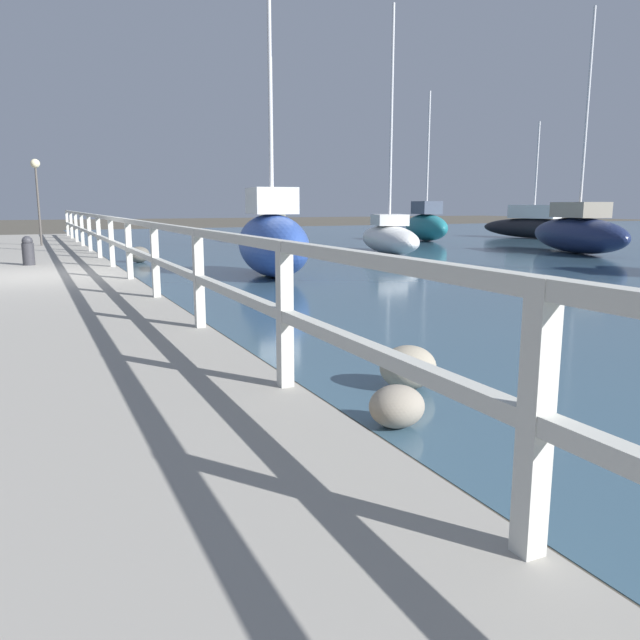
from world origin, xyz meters
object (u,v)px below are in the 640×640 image
Objects in this scene: sailboat_black at (533,225)px; sailboat_blue at (272,240)px; dock_lamp at (36,178)px; sailboat_navy at (578,232)px; mooring_bollard at (28,251)px; sailboat_white at (389,237)px; sailboat_teal at (426,224)px; sailboat_green at (273,229)px.

sailboat_black is 19.83m from sailboat_blue.
dock_lamp is 17.81m from sailboat_navy.
mooring_bollard is 7.37m from dock_lamp.
dock_lamp is at bearing 173.13° from sailboat_white.
sailboat_navy is 1.20× the size of sailboat_teal.
dock_lamp is at bearing 170.91° from sailboat_black.
dock_lamp is at bearing -139.95° from sailboat_green.
sailboat_white reaches higher than sailboat_teal.
sailboat_black is at bearing 8.22° from sailboat_teal.
sailboat_teal is (11.27, 10.30, -0.10)m from sailboat_blue.
sailboat_teal reaches higher than mooring_bollard.
sailboat_white reaches higher than dock_lamp.
dock_lamp is 0.36× the size of sailboat_navy.
sailboat_teal is at bearing 4.17° from dock_lamp.
sailboat_white is at bearing 173.52° from sailboat_navy.
sailboat_black is at bearing 19.50° from mooring_bollard.
sailboat_black is (22.18, 7.86, 0.02)m from mooring_bollard.
mooring_bollard is at bearing -163.26° from sailboat_navy.
sailboat_navy reaches higher than dock_lamp.
sailboat_navy is at bearing -74.62° from sailboat_teal.
sailboat_white reaches higher than mooring_bollard.
sailboat_navy is (16.27, -7.02, -1.73)m from dock_lamp.
sailboat_green reaches higher than mooring_bollard.
sailboat_white is at bearing -56.52° from sailboat_green.
sailboat_green is 6.89m from sailboat_teal.
mooring_bollard is 0.09× the size of sailboat_green.
sailboat_blue reaches higher than mooring_bollard.
sailboat_blue is at bearing -161.14° from sailboat_black.
mooring_bollard is 13.73m from sailboat_green.
sailboat_teal is at bearing 48.41° from sailboat_blue.
sailboat_navy is 8.19m from sailboat_teal.
sailboat_blue reaches higher than sailboat_teal.
sailboat_white is (-11.32, -5.29, -0.08)m from sailboat_black.
mooring_bollard is 5.39m from sailboat_blue.
sailboat_white is at bearing -165.98° from sailboat_black.
sailboat_black is 12.78m from sailboat_green.
sailboat_green is at bearing 45.89° from mooring_bollard.
sailboat_black is at bearing 1.93° from dock_lamp.
sailboat_green is (-7.15, 9.76, -0.14)m from sailboat_navy.
sailboat_white is (10.43, -4.56, -1.90)m from dock_lamp.
mooring_bollard is 0.11× the size of sailboat_black.
sailboat_blue is (4.56, -9.15, -1.62)m from dock_lamp.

